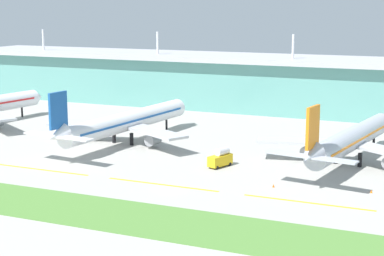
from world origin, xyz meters
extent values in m
plane|color=#A8A59E|center=(0.00, 0.00, 0.00)|extent=(600.00, 600.00, 0.00)
cube|color=#5B9E93|center=(0.00, 113.46, 9.56)|extent=(280.00, 28.00, 19.12)
cube|color=#B2B2B7|center=(0.00, 113.46, 20.02)|extent=(288.00, 34.00, 1.80)
cylinder|color=silver|center=(-112.00, 107.86, 25.42)|extent=(0.90, 0.90, 9.00)
cylinder|color=silver|center=(-56.00, 107.86, 25.42)|extent=(0.90, 0.90, 9.00)
cylinder|color=silver|center=(0.00, 107.86, 25.42)|extent=(0.90, 0.90, 9.00)
cone|color=white|center=(-88.00, 70.47, 6.50)|extent=(6.09, 4.85, 5.51)
cylinder|color=black|center=(-89.33, 62.49, 1.80)|extent=(0.70, 0.70, 3.60)
cylinder|color=white|center=(-32.41, 40.32, 6.50)|extent=(12.27, 57.41, 5.80)
cone|color=white|center=(-28.93, 70.69, 6.50)|extent=(5.93, 4.60, 5.51)
cone|color=white|center=(-36.01, 8.97, 7.70)|extent=(5.65, 7.15, 5.72)
cube|color=#19519E|center=(-35.90, 9.96, 14.15)|extent=(1.42, 6.44, 9.50)
cube|color=white|center=(-41.42, 10.09, 7.50)|extent=(10.30, 4.32, 0.36)
cube|color=white|center=(-30.49, 8.84, 7.50)|extent=(10.30, 4.32, 0.36)
cube|color=#B7BABF|center=(-44.84, 37.29, 5.20)|extent=(24.94, 12.95, 0.70)
cylinder|color=gray|center=(-43.48, 38.59, 2.40)|extent=(3.69, 4.84, 3.20)
cube|color=#B7BABF|center=(-21.00, 34.56, 5.20)|extent=(24.33, 17.44, 0.70)
cylinder|color=gray|center=(-22.02, 36.13, 2.40)|extent=(3.69, 4.84, 3.20)
cylinder|color=black|center=(-29.97, 61.60, 1.80)|extent=(0.70, 0.70, 3.60)
cylinder|color=black|center=(-35.93, 37.71, 1.80)|extent=(1.10, 1.10, 3.60)
cylinder|color=black|center=(-29.58, 36.98, 1.80)|extent=(1.10, 1.10, 3.60)
cube|color=#19519E|center=(-32.41, 40.32, 6.90)|extent=(11.66, 51.74, 0.60)
cylinder|color=#ADB2BC|center=(33.56, 41.24, 6.50)|extent=(13.89, 52.54, 5.80)
cone|color=#ADB2BC|center=(37.96, 69.03, 6.50)|extent=(6.07, 4.81, 5.51)
cone|color=#ADB2BC|center=(29.01, 12.46, 7.70)|extent=(5.90, 7.32, 5.72)
cube|color=orange|center=(29.17, 13.44, 14.15)|extent=(1.69, 6.43, 9.50)
cube|color=#ADB2BC|center=(23.66, 13.81, 7.50)|extent=(10.38, 4.72, 0.36)
cube|color=#ADB2BC|center=(34.52, 12.09, 7.50)|extent=(10.38, 4.72, 0.36)
cube|color=#B7BABF|center=(21.02, 38.74, 5.20)|extent=(24.91, 12.03, 0.70)
cylinder|color=gray|center=(22.43, 39.98, 2.40)|extent=(3.86, 4.94, 3.20)
cylinder|color=black|center=(36.62, 60.60, 1.80)|extent=(0.70, 0.70, 3.60)
cylinder|color=black|center=(29.93, 38.77, 1.80)|extent=(1.10, 1.10, 3.60)
cylinder|color=black|center=(36.25, 37.77, 1.80)|extent=(1.10, 1.10, 3.60)
cube|color=orange|center=(33.56, 41.24, 6.90)|extent=(13.12, 47.38, 0.60)
cube|color=yellow|center=(-37.00, 3.07, 0.02)|extent=(28.00, 0.70, 0.04)
cube|color=yellow|center=(-3.00, 3.07, 0.02)|extent=(28.00, 0.70, 0.04)
cube|color=yellow|center=(31.00, 3.07, 0.02)|extent=(28.00, 0.70, 0.04)
cube|color=#518438|center=(0.00, -19.81, 0.05)|extent=(300.00, 18.00, 0.10)
cube|color=gold|center=(3.45, 23.61, 1.75)|extent=(4.80, 7.65, 2.60)
cylinder|color=silver|center=(3.71, 24.36, 3.95)|extent=(3.19, 4.43, 2.00)
cylinder|color=black|center=(3.74, 20.84, 0.45)|extent=(0.62, 0.96, 0.90)
cylinder|color=black|center=(1.53, 21.60, 0.45)|extent=(0.62, 0.96, 0.90)
cylinder|color=black|center=(5.38, 25.61, 0.45)|extent=(0.62, 0.96, 0.90)
cylinder|color=black|center=(3.16, 26.37, 0.45)|extent=(0.62, 0.96, 0.90)
cone|color=orange|center=(21.16, 11.27, 0.35)|extent=(0.56, 0.56, 0.70)
cone|color=orange|center=(42.23, 15.62, 0.35)|extent=(0.56, 0.56, 0.70)
camera|label=1|loc=(59.21, -123.49, 41.05)|focal=59.32mm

